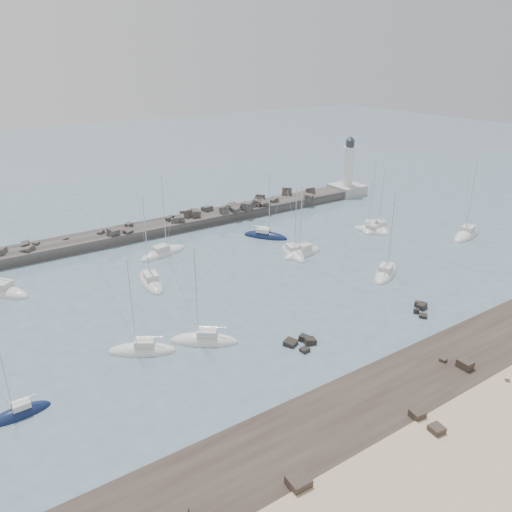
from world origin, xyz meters
The scene contains 21 objects.
ground centered at (0.00, 0.00, 0.00)m, with size 400.00×400.00×0.00m, color slate.
sand_strip centered at (0.00, -32.00, 0.00)m, with size 140.00×14.00×1.00m, color tan.
rock_shelf centered at (-0.06, -22.00, 0.01)m, with size 140.00×12.00×1.81m.
rock_cluster_near centered at (-4.13, -8.16, 0.12)m, with size 3.96×3.54×1.22m.
rock_cluster_far centered at (14.73, -10.45, 0.12)m, with size 3.60×3.84×1.58m.
breakwater centered at (-6.94, 37.99, 0.33)m, with size 115.00×7.85×5.02m.
lighthouse centered at (47.00, 38.00, 3.09)m, with size 7.00×7.00×14.60m.
sailboat_1 centered at (-31.46, 26.50, 0.15)m, with size 8.14×9.87×15.62m.
sailboat_2 centered at (-34.26, -3.03, 0.13)m, with size 5.87×2.04×9.41m.
sailboat_3 centered at (-12.27, 17.41, 0.15)m, with size 4.19×9.41×14.40m.
sailboat_4 centered at (-5.99, 27.02, 0.14)m, with size 9.70×5.02×14.61m.
sailboat_5 centered at (-13.42, -1.45, 0.15)m, with size 8.05×6.97×13.09m.
sailboat_6 centered at (12.31, 14.48, 0.14)m, with size 4.46×8.53×12.97m.
sailboat_7 centered at (19.37, 0.03, 0.14)m, with size 9.08×6.64×13.99m.
sailboat_8 centered at (13.38, 24.21, 0.14)m, with size 7.12×8.43×13.49m.
sailboat_9 centered at (13.70, 13.61, 0.16)m, with size 8.40×3.29×13.18m.
sailboat_10 centered at (31.74, 15.43, 0.14)m, with size 4.18×7.23×11.07m.
sailboat_11 centered at (45.09, 3.71, 0.15)m, with size 10.18×5.60×15.38m.
sailboat_12 centered at (34.65, 15.56, 0.16)m, with size 5.57×7.90×12.37m.
sailboat_13 centered at (33.34, 17.04, 0.13)m, with size 8.62×7.73×13.94m.
sailboat_14 centered at (-20.39, 0.70, 0.14)m, with size 7.97×6.21×12.54m.
Camera 1 is at (-36.79, -47.37, 32.24)m, focal length 35.00 mm.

